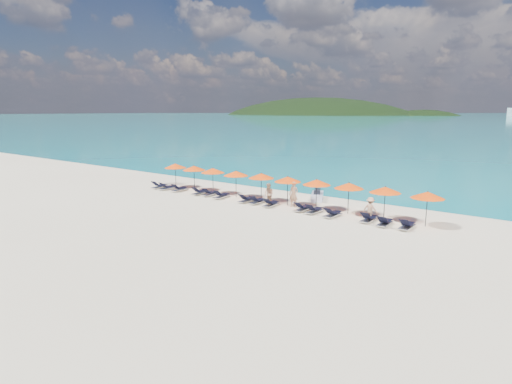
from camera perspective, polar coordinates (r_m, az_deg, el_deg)
The scene contains 32 objects.
ground at distance 29.81m, azimuth -3.50°, elevation -3.13°, with size 1400.00×1400.00×0.00m, color beige.
headland_main at distance 647.66m, azimuth 7.74°, elevation 6.78°, with size 374.00×242.00×126.50m.
headland_small at distance 607.37m, azimuth 21.17°, elevation 6.17°, with size 162.00×126.00×85.50m.
jetski at distance 35.09m, azimuth 8.16°, elevation -0.50°, with size 1.85×2.54×0.85m.
beachgoer_a at distance 32.16m, azimuth 5.04°, elevation -0.34°, with size 0.71×0.47×1.95m, color tan.
beachgoer_b at distance 33.03m, azimuth 1.72°, elevation -0.26°, with size 0.81×0.46×1.66m, color tan.
beachgoer_c at distance 29.29m, azimuth 14.99°, elevation -2.18°, with size 1.01×0.47×1.56m, color tan.
umbrella_0 at distance 41.18m, azimuth -10.71°, elevation 3.45°, with size 2.10×2.10×2.28m.
umbrella_1 at distance 39.32m, azimuth -8.27°, elevation 3.18°, with size 2.10×2.10×2.28m.
umbrella_2 at distance 37.53m, azimuth -5.78°, elevation 2.87°, with size 2.10×2.10×2.28m.
umbrella_3 at distance 35.66m, azimuth -2.69°, elevation 2.50°, with size 2.10×2.10×2.28m.
umbrella_4 at distance 34.29m, azimuth 0.71°, elevation 2.17°, with size 2.10×2.10×2.28m.
umbrella_5 at distance 32.66m, azimuth 4.25°, elevation 1.71°, with size 2.10×2.10×2.28m.
umbrella_6 at distance 31.53m, azimuth 8.10°, elevation 1.29°, with size 2.10×2.10×2.28m.
umbrella_7 at distance 30.49m, azimuth 12.28°, elevation 0.83°, with size 2.10×2.10×2.28m.
umbrella_8 at distance 29.54m, azimuth 16.86°, elevation 0.29°, with size 2.10×2.10×2.28m.
umbrella_9 at distance 28.59m, azimuth 21.92°, elevation -0.38°, with size 2.10×2.10×2.28m.
lounger_0 at distance 40.93m, azimuth -12.75°, elevation 0.80°, with size 0.76×1.75×0.66m.
lounger_1 at distance 40.07m, azimuth -11.73°, elevation 0.63°, with size 0.71×1.73×0.66m.
lounger_2 at distance 39.08m, azimuth -10.17°, elevation 0.43°, with size 0.74×1.74×0.66m.
lounger_3 at distance 37.26m, azimuth -7.53°, elevation -0.00°, with size 0.79×1.75×0.66m.
lounger_4 at distance 36.66m, azimuth -6.16°, elevation -0.15°, with size 0.79×1.75×0.66m.
lounger_5 at distance 35.54m, azimuth -4.64°, elevation -0.47°, with size 0.77×1.75×0.66m.
lounger_6 at distance 33.92m, azimuth -1.25°, elevation -0.98°, with size 0.67×1.72×0.66m.
lounger_7 at distance 33.35m, azimuth 0.16°, elevation -1.19°, with size 0.71×1.73×0.66m.
lounger_8 at distance 32.40m, azimuth 1.99°, elevation -1.55°, with size 0.79×1.75×0.66m.
lounger_9 at distance 31.14m, azimuth 6.26°, elevation -2.13°, with size 0.71×1.73×0.66m.
lounger_10 at distance 30.58m, azimuth 7.78°, elevation -2.40°, with size 0.71×1.73×0.66m.
lounger_11 at distance 29.69m, azimuth 10.18°, elevation -2.88°, with size 0.71×1.73×0.66m.
lounger_12 at distance 28.95m, azimuth 14.82°, elevation -3.43°, with size 0.65×1.71×0.66m.
lounger_13 at distance 28.27m, azimuth 16.79°, elevation -3.87°, with size 0.72×1.73×0.66m.
lounger_14 at distance 27.94m, azimuth 19.49°, elevation -4.21°, with size 0.62×1.70×0.66m.
Camera 1 is at (18.94, -21.87, 7.21)m, focal length 30.00 mm.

